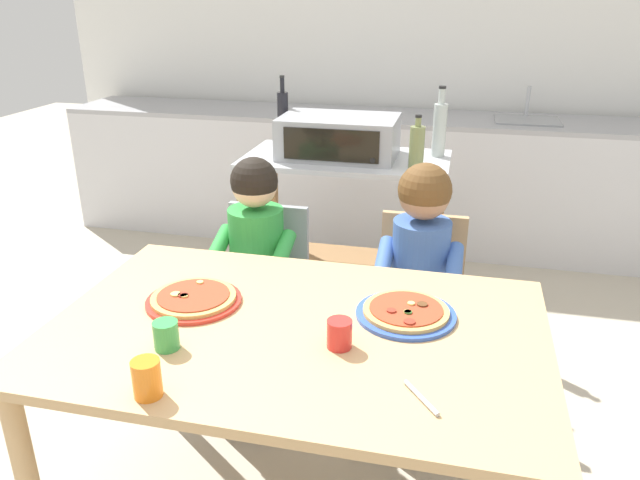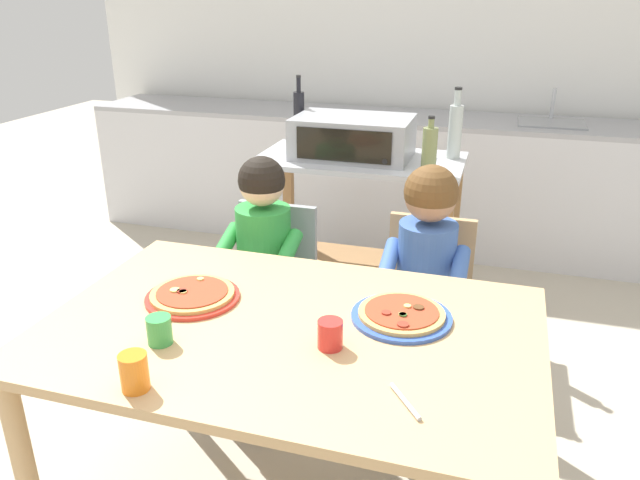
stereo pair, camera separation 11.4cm
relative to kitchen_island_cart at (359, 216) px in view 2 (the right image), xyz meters
The scene contains 19 objects.
ground_plane 0.64m from the kitchen_island_cart, 58.02° to the right, with size 11.83×11.83×0.00m, color #B7AD99.
back_wall_tiled 1.81m from the kitchen_island_cart, 85.61° to the left, with size 5.13×0.12×2.70m.
kitchen_counter 1.24m from the kitchen_island_cart, 84.10° to the left, with size 4.61×0.60×1.08m.
kitchen_island_cart is the anchor object (origin of this frame).
toaster_oven 0.40m from the kitchen_island_cart, behind, with size 0.56×0.38×0.20m.
bottle_tall_green_wine 0.63m from the kitchen_island_cart, 15.57° to the left, with size 0.07×0.07×0.34m.
bottle_clear_vinegar 0.60m from the kitchen_island_cart, 157.04° to the left, with size 0.06×0.06×0.36m.
bottle_dark_olive_oil 0.56m from the kitchen_island_cart, 23.50° to the right, with size 0.07×0.07×0.25m.
dining_table 1.39m from the kitchen_island_cart, 84.82° to the right, with size 1.43×0.93×0.75m.
dining_chair_left 0.70m from the kitchen_island_cart, 108.59° to the right, with size 0.36×0.36×0.81m.
dining_chair_right 0.77m from the kitchen_island_cart, 55.65° to the right, with size 0.36×0.36×0.81m.
child_in_green_shirt 0.81m from the kitchen_island_cart, 105.87° to the right, with size 0.32×0.42×1.04m.
child_in_blue_striped_shirt 0.86m from the kitchen_island_cart, 60.07° to the right, with size 0.32×0.42×1.05m.
pizza_plate_red_rimmed 1.35m from the kitchen_island_cart, 99.56° to the right, with size 0.29×0.29×0.03m.
pizza_plate_blue_rimmed 1.33m from the kitchen_island_cart, 71.15° to the right, with size 0.30×0.30×0.03m.
drinking_cup_green 1.60m from the kitchen_island_cart, 96.63° to the right, with size 0.07×0.07×0.08m, color green.
drinking_cup_orange 1.80m from the kitchen_island_cart, 94.21° to the right, with size 0.07×0.07×0.10m, color orange.
drinking_cup_red 1.50m from the kitchen_island_cart, 79.58° to the right, with size 0.07×0.07×0.08m, color red.
serving_spoon 1.73m from the kitchen_island_cart, 72.95° to the right, with size 0.01×0.01×0.14m, color #B7BABF.
Camera 2 is at (0.53, -1.46, 1.65)m, focal length 34.44 mm.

